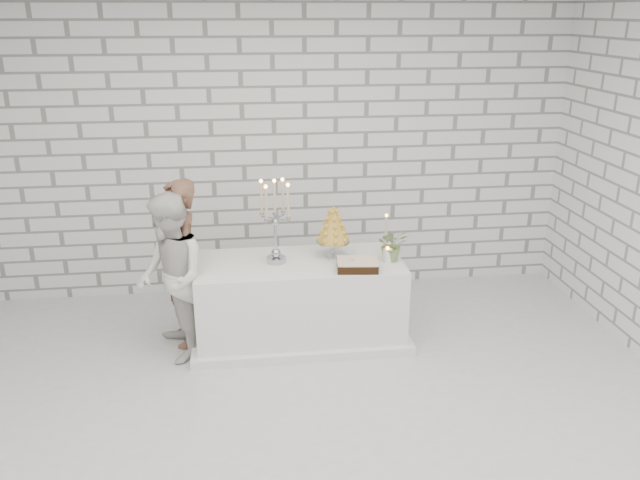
{
  "coord_description": "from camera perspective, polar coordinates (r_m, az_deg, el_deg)",
  "views": [
    {
      "loc": [
        -0.34,
        -3.85,
        2.82
      ],
      "look_at": [
        0.27,
        1.03,
        1.05
      ],
      "focal_mm": 35.89,
      "sensor_mm": 36.0,
      "label": 1
    }
  ],
  "objects": [
    {
      "name": "ground",
      "position": [
        4.78,
        -1.78,
        -16.33
      ],
      "size": [
        6.0,
        5.0,
        0.01
      ],
      "primitive_type": "cube",
      "color": "silver",
      "rests_on": "ground"
    },
    {
      "name": "pillar_candle",
      "position": [
        5.59,
        6.03,
        -1.38
      ],
      "size": [
        0.1,
        0.1,
        0.12
      ],
      "primitive_type": "cylinder",
      "rotation": [
        0.0,
        0.0,
        -0.25
      ],
      "color": "white",
      "rests_on": "cake_table"
    },
    {
      "name": "cake_table",
      "position": [
        5.74,
        -1.8,
        -5.4
      ],
      "size": [
        1.8,
        0.8,
        0.75
      ],
      "primitive_type": "cube",
      "color": "white",
      "rests_on": "ground"
    },
    {
      "name": "bride",
      "position": [
        5.47,
        -13.16,
        -3.32
      ],
      "size": [
        0.7,
        0.81,
        1.44
      ],
      "primitive_type": "imported",
      "rotation": [
        0.0,
        0.0,
        -1.32
      ],
      "color": "white",
      "rests_on": "ground"
    },
    {
      "name": "groom",
      "position": [
        5.68,
        -12.25,
        -2.07
      ],
      "size": [
        0.5,
        0.62,
        1.5
      ],
      "primitive_type": "imported",
      "rotation": [
        0.0,
        0.0,
        -1.29
      ],
      "color": "brown",
      "rests_on": "ground"
    },
    {
      "name": "extra_taper",
      "position": [
        5.84,
        5.9,
        0.61
      ],
      "size": [
        0.06,
        0.06,
        0.32
      ],
      "primitive_type": "cylinder",
      "rotation": [
        0.0,
        0.0,
        -0.01
      ],
      "color": "#C7AF90",
      "rests_on": "cake_table"
    },
    {
      "name": "candelabra",
      "position": [
        5.46,
        -4.02,
        1.66
      ],
      "size": [
        0.35,
        0.35,
        0.75
      ],
      "primitive_type": null,
      "rotation": [
        0.0,
        0.0,
        0.17
      ],
      "color": "#A4A4AE",
      "rests_on": "cake_table"
    },
    {
      "name": "flowers",
      "position": [
        5.6,
        6.45,
        -0.42
      ],
      "size": [
        0.27,
        0.24,
        0.29
      ],
      "primitive_type": "imported",
      "rotation": [
        0.0,
        0.0,
        -0.05
      ],
      "color": "#3B6236",
      "rests_on": "cake_table"
    },
    {
      "name": "chocolate_cake",
      "position": [
        5.42,
        3.35,
        -2.23
      ],
      "size": [
        0.37,
        0.28,
        0.08
      ],
      "primitive_type": "cube",
      "rotation": [
        0.0,
        0.0,
        -0.12
      ],
      "color": "black",
      "rests_on": "cake_table"
    },
    {
      "name": "wall_back",
      "position": [
        6.49,
        -4.08,
        8.03
      ],
      "size": [
        6.0,
        0.01,
        3.0
      ],
      "primitive_type": "cube",
      "color": "white",
      "rests_on": "ground"
    },
    {
      "name": "croquembouche",
      "position": [
        5.62,
        1.18,
        0.78
      ],
      "size": [
        0.32,
        0.32,
        0.48
      ],
      "primitive_type": null,
      "rotation": [
        0.0,
        0.0,
        0.06
      ],
      "color": "#B08832",
      "rests_on": "cake_table"
    }
  ]
}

